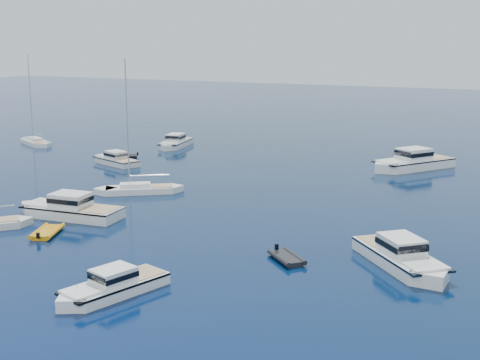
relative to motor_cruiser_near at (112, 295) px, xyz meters
name	(u,v)px	position (x,y,z in m)	size (l,w,h in m)	color
ground	(64,315)	(-0.59, -3.74, 0.00)	(400.00, 400.00, 0.00)	#081953
motor_cruiser_near	(112,295)	(0.00, 0.00, 0.00)	(2.56, 8.36, 2.19)	white
motor_cruiser_right	(402,266)	(15.06, 13.44, 0.00)	(3.18, 10.39, 2.73)	white
motor_cruiser_centre	(69,217)	(-14.94, 13.06, 0.00)	(3.33, 10.88, 2.86)	white
motor_cruiser_far_l	(115,164)	(-27.18, 35.73, 0.00)	(2.60, 8.50, 2.23)	silver
motor_cruiser_distant	(412,169)	(7.92, 49.81, 0.00)	(3.87, 12.63, 3.32)	white
motor_cruiser_horizon	(175,147)	(-27.73, 51.13, 0.00)	(2.92, 9.56, 2.51)	white
sailboat_mid_l	(139,193)	(-14.84, 23.75, 0.00)	(2.56, 9.85, 14.48)	white
sailboat_far_l	(36,144)	(-48.25, 43.34, 0.00)	(2.52, 9.70, 14.26)	white
tender_yellow	(47,234)	(-12.84, 8.01, 0.00)	(2.16, 4.00, 0.95)	orange
tender_grey_near	(287,261)	(7.32, 10.88, 0.00)	(1.95, 3.53, 0.95)	black
tender_grey_far	(125,158)	(-28.80, 40.09, 0.00)	(1.88, 3.37, 0.95)	black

